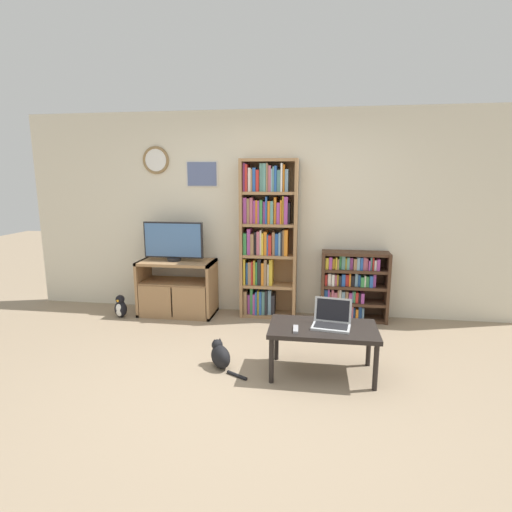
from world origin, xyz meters
The scene contains 11 objects.
ground_plane centered at (0.00, 0.00, 0.00)m, with size 18.00×18.00×0.00m, color gray.
wall_back centered at (-0.01, 2.03, 1.31)m, with size 6.51×0.09×2.60m.
tv_stand centered at (-1.17, 1.72, 0.36)m, with size 0.97×0.49×0.71m.
television centered at (-1.21, 1.74, 0.97)m, with size 0.77×0.18×0.50m.
bookshelf_tall centered at (-0.02, 1.85, 1.03)m, with size 0.71×0.31×1.99m.
bookshelf_short centered at (1.05, 1.86, 0.44)m, with size 0.82×0.29×0.87m.
coffee_table centered at (0.68, 0.35, 0.40)m, with size 0.96×0.54×0.45m.
laptop centered at (0.76, 0.38, 0.51)m, with size 0.37×0.31×0.24m.
remote_near_laptop centered at (0.44, 0.23, 0.46)m, with size 0.05×0.16×0.02m.
cat centered at (-0.27, 0.34, 0.12)m, with size 0.44×0.38×0.26m.
penguin_figurine centered at (-1.86, 1.49, 0.13)m, with size 0.16×0.14×0.29m.
Camera 1 is at (0.59, -3.09, 1.77)m, focal length 28.00 mm.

